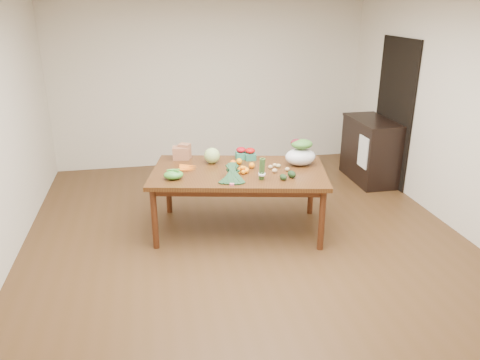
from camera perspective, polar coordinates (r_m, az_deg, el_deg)
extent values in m
plane|color=#4E321A|center=(5.27, 1.16, -8.12)|extent=(6.00, 6.00, 0.00)
cube|color=silver|center=(7.66, -3.67, 11.85)|extent=(5.00, 0.02, 2.70)
cube|color=silver|center=(2.17, 19.18, -14.42)|extent=(5.00, 0.02, 2.70)
cube|color=silver|center=(5.82, 26.25, 6.81)|extent=(0.02, 6.00, 2.70)
cube|color=#4F2F12|center=(5.49, -0.15, -2.50)|extent=(2.16, 1.49, 0.75)
cube|color=black|center=(7.18, 18.23, 7.79)|extent=(0.02, 1.00, 2.10)
cube|color=black|center=(7.29, 15.57, 3.52)|extent=(0.52, 1.02, 0.94)
cube|color=white|center=(6.90, 14.76, 3.32)|extent=(0.02, 0.28, 0.45)
sphere|color=#ACCE77|center=(5.57, -3.43, 2.99)|extent=(0.19, 0.19, 0.19)
sphere|color=#FF620F|center=(5.47, -0.86, 2.07)|extent=(0.08, 0.08, 0.08)
sphere|color=#FFA50F|center=(5.54, -0.11, 2.30)|extent=(0.07, 0.07, 0.07)
sphere|color=orange|center=(5.41, 1.45, 1.79)|extent=(0.07, 0.07, 0.07)
ellipsoid|color=green|center=(5.12, -8.11, 0.62)|extent=(0.22, 0.16, 0.10)
ellipsoid|color=tan|center=(5.40, 3.74, 1.60)|extent=(0.06, 0.05, 0.05)
ellipsoid|color=tan|center=(5.28, 4.24, 1.14)|extent=(0.06, 0.05, 0.05)
ellipsoid|color=tan|center=(5.45, 4.70, 1.74)|extent=(0.05, 0.05, 0.05)
ellipsoid|color=tan|center=(5.48, 4.26, 1.82)|extent=(0.05, 0.04, 0.04)
ellipsoid|color=tan|center=(5.35, 5.78, 1.32)|extent=(0.05, 0.05, 0.05)
ellipsoid|color=black|center=(5.07, 5.29, 0.35)|extent=(0.09, 0.12, 0.07)
ellipsoid|color=black|center=(5.15, 6.32, 0.71)|extent=(0.11, 0.13, 0.08)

